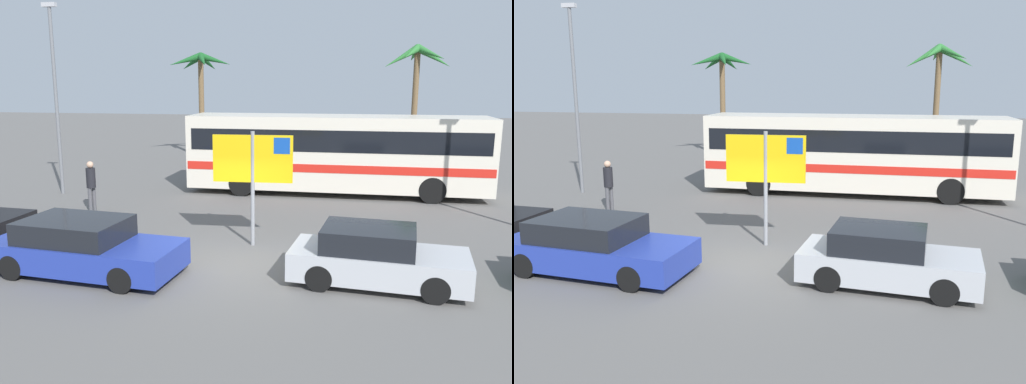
{
  "view_description": "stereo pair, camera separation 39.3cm",
  "coord_description": "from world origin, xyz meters",
  "views": [
    {
      "loc": [
        2.92,
        -12.29,
        4.51
      ],
      "look_at": [
        0.05,
        2.89,
        1.3
      ],
      "focal_mm": 37.31,
      "sensor_mm": 36.0,
      "label": 1
    },
    {
      "loc": [
        3.31,
        -12.21,
        4.51
      ],
      "look_at": [
        0.05,
        2.89,
        1.3
      ],
      "focal_mm": 37.31,
      "sensor_mm": 36.0,
      "label": 2
    }
  ],
  "objects": [
    {
      "name": "ferry_sign",
      "position": [
        0.21,
        1.81,
        2.33
      ],
      "size": [
        2.2,
        0.18,
        3.2
      ],
      "rotation": [
        0.0,
        0.0,
        0.06
      ],
      "color": "gray",
      "rests_on": "ground"
    },
    {
      "name": "ground",
      "position": [
        0.0,
        0.0,
        0.0
      ],
      "size": [
        120.0,
        120.0,
        0.0
      ],
      "primitive_type": "plane",
      "color": "#605E5B"
    },
    {
      "name": "palm_tree_inland",
      "position": [
        -6.2,
        18.47,
        4.99
      ],
      "size": [
        3.67,
        3.66,
        6.18
      ],
      "color": "brown",
      "rests_on": "ground"
    },
    {
      "name": "pedestrian_by_bus",
      "position": [
        -6.15,
        4.57,
        1.07
      ],
      "size": [
        0.32,
        0.32,
        1.8
      ],
      "rotation": [
        0.0,
        0.0,
        2.79
      ],
      "color": "#4C4C51",
      "rests_on": "ground"
    },
    {
      "name": "car_silver",
      "position": [
        3.45,
        -0.58,
        0.63
      ],
      "size": [
        4.06,
        2.08,
        1.32
      ],
      "rotation": [
        0.0,
        0.0,
        -0.1
      ],
      "color": "#B7BABF",
      "rests_on": "ground"
    },
    {
      "name": "palm_tree_seaside",
      "position": [
        6.0,
        18.54,
        5.38
      ],
      "size": [
        3.78,
        3.96,
        6.5
      ],
      "color": "brown",
      "rests_on": "ground"
    },
    {
      "name": "lamp_post_left_side",
      "position": [
        -8.88,
        7.27,
        4.07
      ],
      "size": [
        0.56,
        0.2,
        7.49
      ],
      "color": "slate",
      "rests_on": "ground"
    },
    {
      "name": "car_blue",
      "position": [
        -3.39,
        -1.13,
        0.64
      ],
      "size": [
        4.73,
        2.32,
        1.32
      ],
      "rotation": [
        0.0,
        0.0,
        -0.1
      ],
      "color": "#23389E",
      "rests_on": "ground"
    },
    {
      "name": "bus_front_coach",
      "position": [
        2.12,
        9.36,
        1.78
      ],
      "size": [
        11.86,
        2.59,
        3.17
      ],
      "color": "silver",
      "rests_on": "ground"
    }
  ]
}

